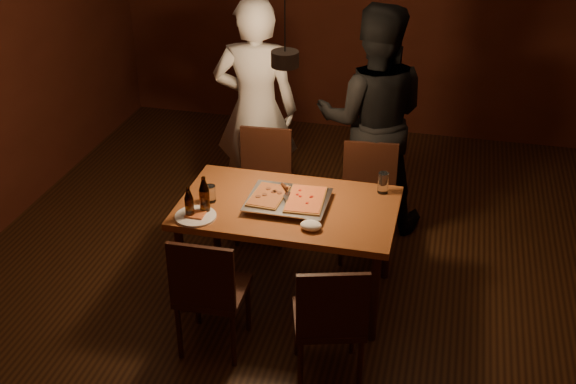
% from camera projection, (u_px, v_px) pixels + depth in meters
% --- Properties ---
extents(room_shell, '(6.00, 6.00, 6.00)m').
position_uv_depth(room_shell, '(285.00, 110.00, 4.77)').
color(room_shell, '#39200F').
rests_on(room_shell, ground).
extents(dining_table, '(1.50, 0.90, 0.75)m').
position_uv_depth(dining_table, '(288.00, 214.00, 5.01)').
color(dining_table, '#9B5427').
rests_on(dining_table, floor).
extents(chair_far_left, '(0.45, 0.45, 0.49)m').
position_uv_depth(chair_far_left, '(264.00, 174.00, 5.84)').
color(chair_far_left, '#38190F').
rests_on(chair_far_left, floor).
extents(chair_far_right, '(0.46, 0.46, 0.49)m').
position_uv_depth(chair_far_right, '(368.00, 190.00, 5.60)').
color(chair_far_right, '#38190F').
rests_on(chair_far_right, floor).
extents(chair_near_left, '(0.43, 0.43, 0.49)m').
position_uv_depth(chair_near_left, '(208.00, 285.00, 4.51)').
color(chair_near_left, '#38190F').
rests_on(chair_near_left, floor).
extents(chair_near_right, '(0.52, 0.52, 0.49)m').
position_uv_depth(chair_near_right, '(330.00, 314.00, 4.27)').
color(chair_near_right, '#38190F').
rests_on(chair_near_right, floor).
extents(pizza_tray, '(0.59, 0.49, 0.05)m').
position_uv_depth(pizza_tray, '(288.00, 202.00, 4.96)').
color(pizza_tray, silver).
rests_on(pizza_tray, dining_table).
extents(pizza_meat, '(0.24, 0.36, 0.02)m').
position_uv_depth(pizza_meat, '(268.00, 196.00, 4.97)').
color(pizza_meat, maroon).
rests_on(pizza_meat, pizza_tray).
extents(pizza_cheese, '(0.27, 0.41, 0.02)m').
position_uv_depth(pizza_cheese, '(306.00, 199.00, 4.92)').
color(pizza_cheese, gold).
rests_on(pizza_cheese, pizza_tray).
extents(spatula, '(0.20, 0.25, 0.04)m').
position_uv_depth(spatula, '(290.00, 196.00, 4.95)').
color(spatula, silver).
rests_on(spatula, pizza_tray).
extents(beer_bottle_a, '(0.06, 0.06, 0.23)m').
position_uv_depth(beer_bottle_a, '(189.00, 203.00, 4.77)').
color(beer_bottle_a, black).
rests_on(beer_bottle_a, dining_table).
extents(beer_bottle_b, '(0.07, 0.07, 0.27)m').
position_uv_depth(beer_bottle_b, '(204.00, 195.00, 4.82)').
color(beer_bottle_b, black).
rests_on(beer_bottle_b, dining_table).
extents(water_glass_left, '(0.08, 0.08, 0.12)m').
position_uv_depth(water_glass_left, '(210.00, 194.00, 4.99)').
color(water_glass_left, silver).
rests_on(water_glass_left, dining_table).
extents(water_glass_right, '(0.07, 0.07, 0.15)m').
position_uv_depth(water_glass_right, '(383.00, 183.00, 5.09)').
color(water_glass_right, silver).
rests_on(water_glass_right, dining_table).
extents(plate_slice, '(0.28, 0.28, 0.03)m').
position_uv_depth(plate_slice, '(196.00, 216.00, 4.82)').
color(plate_slice, white).
rests_on(plate_slice, dining_table).
extents(napkin, '(0.14, 0.11, 0.06)m').
position_uv_depth(napkin, '(311.00, 225.00, 4.68)').
color(napkin, white).
rests_on(napkin, dining_table).
extents(diner_white, '(0.75, 0.54, 1.90)m').
position_uv_depth(diner_white, '(256.00, 110.00, 5.95)').
color(diner_white, silver).
rests_on(diner_white, floor).
extents(diner_dark, '(0.99, 0.82, 1.89)m').
position_uv_depth(diner_dark, '(372.00, 119.00, 5.79)').
color(diner_dark, black).
rests_on(diner_dark, floor).
extents(pendant_lamp, '(0.18, 0.18, 1.10)m').
position_uv_depth(pendant_lamp, '(285.00, 57.00, 4.60)').
color(pendant_lamp, black).
rests_on(pendant_lamp, ceiling).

